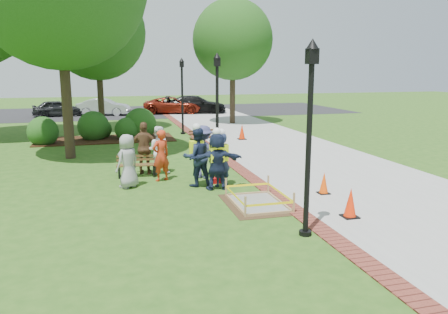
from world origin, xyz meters
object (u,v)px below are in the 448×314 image
object	(u,v)px
wet_concrete_pad	(258,196)
cone_front	(350,204)
bench_near	(137,170)
hivis_worker_b	(221,158)
lamp_near	(309,125)
hivis_worker_c	(197,155)
hivis_worker_a	(217,159)

from	to	relation	value
wet_concrete_pad	cone_front	bearing A→B (deg)	-41.54
bench_near	hivis_worker_b	size ratio (longest dim) A/B	0.75
lamp_near	hivis_worker_c	xyz separation A→B (m)	(-1.49, 4.75, -1.49)
wet_concrete_pad	hivis_worker_c	bearing A→B (deg)	117.30
lamp_near	hivis_worker_a	world-z (taller)	lamp_near
hivis_worker_a	hivis_worker_b	size ratio (longest dim) A/B	1.04
wet_concrete_pad	hivis_worker_b	distance (m)	2.27
cone_front	hivis_worker_c	bearing A→B (deg)	127.53
bench_near	cone_front	size ratio (longest dim) A/B	1.78
hivis_worker_a	cone_front	bearing A→B (deg)	-53.34
wet_concrete_pad	bench_near	bearing A→B (deg)	126.21
lamp_near	hivis_worker_a	distance (m)	4.57
lamp_near	hivis_worker_b	bearing A→B (deg)	99.51
bench_near	hivis_worker_c	world-z (taller)	hivis_worker_c
cone_front	lamp_near	size ratio (longest dim) A/B	0.18
lamp_near	hivis_worker_b	distance (m)	4.84
wet_concrete_pad	lamp_near	distance (m)	3.30
lamp_near	bench_near	bearing A→B (deg)	116.71
lamp_near	hivis_worker_c	size ratio (longest dim) A/B	2.13
cone_front	hivis_worker_b	distance (m)	4.45
bench_near	lamp_near	world-z (taller)	lamp_near
wet_concrete_pad	lamp_near	bearing A→B (deg)	-83.41
bench_near	lamp_near	distance (m)	7.58
lamp_near	hivis_worker_c	world-z (taller)	lamp_near
hivis_worker_a	hivis_worker_b	distance (m)	0.40
wet_concrete_pad	hivis_worker_b	world-z (taller)	hivis_worker_b
lamp_near	hivis_worker_b	size ratio (longest dim) A/B	2.32
wet_concrete_pad	hivis_worker_a	xyz separation A→B (m)	(-0.70, 1.79, 0.71)
bench_near	hivis_worker_a	distance (m)	3.30
cone_front	hivis_worker_c	world-z (taller)	hivis_worker_c
bench_near	cone_front	world-z (taller)	cone_front
bench_near	hivis_worker_a	bearing A→B (deg)	-45.03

